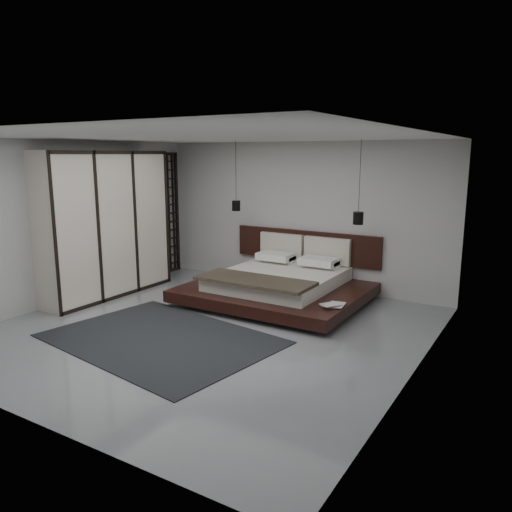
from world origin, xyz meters
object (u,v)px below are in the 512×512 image
Objects in this scene: bed at (279,284)px; wardrobe at (106,225)px; pendant_right at (358,218)px; lattice_screen at (164,214)px; pendant_left at (236,205)px; rug at (161,339)px.

wardrobe reaches higher than bed.
lattice_screen is at bearing 179.26° from pendant_right.
bed is 2.28× the size of pendant_left.
bed is 3.32m from wardrobe.
pendant_left is 0.94× the size of pendant_right.
bed is 0.97× the size of rug.
pendant_left is 0.42× the size of rug.
rug is (-0.50, -2.57, -0.30)m from bed.
pendant_left is at bearing 47.91° from wardrobe.
bed is at bearing 79.00° from rug.
lattice_screen is 1.98× the size of pendant_left.
lattice_screen is 4.28m from rug.
wardrobe is at bearing -132.09° from pendant_left.
pendant_left reaches higher than bed.
pendant_left is (1.89, -0.06, 0.29)m from lattice_screen.
rug is at bearing -119.51° from pendant_right.
bed is at bearing -9.99° from lattice_screen.
pendant_left reaches higher than wardrobe.
lattice_screen is 4.36m from pendant_right.
bed is 1.79m from pendant_right.
lattice_screen is at bearing 97.66° from wardrobe.
pendant_right is 0.45× the size of rug.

